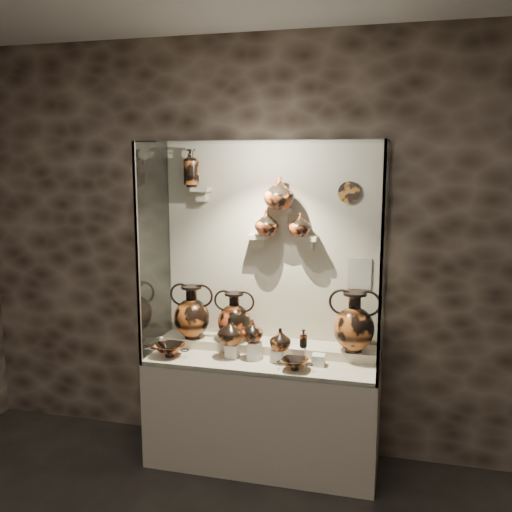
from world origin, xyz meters
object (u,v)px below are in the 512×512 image
Objects in this scene: amphora_left at (192,312)px; jug_a at (230,331)px; jug_c at (280,339)px; lekythos_small at (304,337)px; lekythos_tall at (191,166)px; ovoid_vase_b at (279,193)px; kylix_left at (170,349)px; jug_b at (252,331)px; ovoid_vase_a at (267,223)px; kylix_right at (295,363)px; amphora_mid at (234,316)px; ovoid_vase_c at (300,224)px; amphora_right at (354,322)px.

amphora_left reaches higher than jug_a.
lekythos_small is (0.17, 0.01, 0.02)m from jug_c.
lekythos_tall reaches higher than ovoid_vase_b.
jug_c is at bearing -13.37° from kylix_left.
jug_a is 0.17m from jug_b.
lekythos_small is 1.54m from lekythos_tall.
ovoid_vase_a reaches higher than lekythos_small.
kylix_right is at bearing -21.94° from kylix_left.
amphora_mid reaches higher than lekythos_small.
ovoid_vase_a is (0.66, 0.34, 0.92)m from kylix_left.
ovoid_vase_b is 1.35× the size of ovoid_vase_c.
ovoid_vase_c reaches higher than jug_c.
kylix_right is at bearing -19.78° from amphora_left.
amphora_mid is 0.20m from jug_a.
ovoid_vase_a reaches higher than amphora_mid.
lekythos_tall reaches higher than amphora_left.
jug_a reaches higher than kylix_right.
ovoid_vase_c is (-0.42, 0.09, 0.68)m from amphora_right.
lekythos_tall is at bearing 60.53° from kylix_left.
ovoid_vase_a is (0.59, -0.01, -0.42)m from lekythos_tall.
amphora_mid reaches higher than jug_a.
ovoid_vase_c reaches higher than kylix_left.
amphora_mid is 0.54m from kylix_left.
amphora_left reaches higher than lekythos_small.
ovoid_vase_a reaches higher than jug_b.
jug_a is at bearing -166.54° from ovoid_vase_c.
kylix_right is (0.53, -0.32, -0.21)m from amphora_mid.
amphora_left reaches higher than amphora_mid.
lekythos_small is 1.00m from kylix_left.
jug_c is 0.69× the size of ovoid_vase_b.
ovoid_vase_b reaches higher than jug_c.
jug_a is at bearing 161.29° from jug_c.
amphora_left is at bearing 154.76° from kylix_right.
jug_c is 0.56× the size of kylix_left.
jug_b is 0.22m from jug_c.
amphora_right reaches higher than amphora_left.
ovoid_vase_a is at bearing 85.32° from jug_b.
amphora_left is 0.94× the size of amphora_right.
amphora_left is 2.60× the size of jug_c.
ovoid_vase_b is (0.10, -0.02, 0.22)m from ovoid_vase_a.
kylix_right is at bearing -132.64° from amphora_right.
amphora_left reaches higher than kylix_right.
jug_a is 0.55m from lekythos_small.
ovoid_vase_a reaches higher than ovoid_vase_c.
amphora_right is (1.25, -0.01, 0.01)m from amphora_left.
amphora_mid is at bearing 121.81° from jug_a.
amphora_right is at bearing -27.84° from ovoid_vase_c.
kylix_right is 1.67m from lekythos_tall.
kylix_left is (-0.08, -0.26, -0.22)m from amphora_left.
ovoid_vase_b is at bearing 1.41° from amphora_mid.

